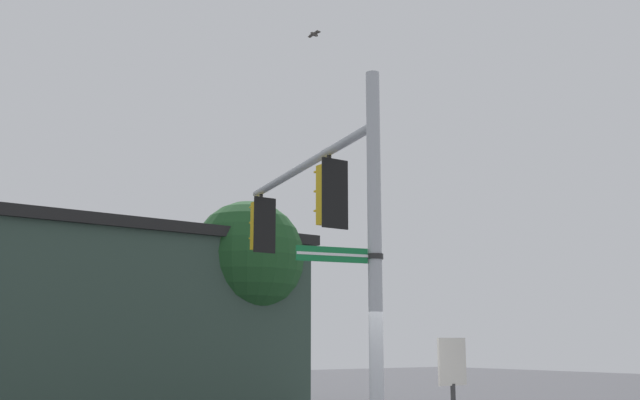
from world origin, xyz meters
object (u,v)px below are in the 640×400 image
street_name_sign (349,255)px  bird_flying (314,34)px  traffic_light_nearest_pole (329,195)px  historical_marker (453,383)px  traffic_light_mid_inner (260,226)px

street_name_sign → bird_flying: 7.77m
traffic_light_nearest_pole → historical_marker: traffic_light_nearest_pole is taller
traffic_light_mid_inner → street_name_sign: traffic_light_mid_inner is taller
traffic_light_nearest_pole → bird_flying: size_ratio=3.88×
bird_flying → traffic_light_nearest_pole: bearing=-120.3°
street_name_sign → historical_marker: street_name_sign is taller
traffic_light_nearest_pole → traffic_light_mid_inner: same height
street_name_sign → historical_marker: (2.21, 0.18, -1.92)m
bird_flying → historical_marker: bird_flying is taller
street_name_sign → bird_flying: bird_flying is taller
traffic_light_nearest_pole → bird_flying: bearing=59.7°
bird_flying → historical_marker: (-0.32, -4.43, -7.64)m
historical_marker → traffic_light_nearest_pole: bearing=135.0°
traffic_light_mid_inner → bird_flying: bird_flying is taller
historical_marker → traffic_light_mid_inner: bearing=97.0°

